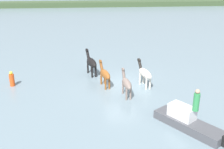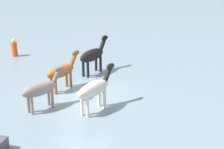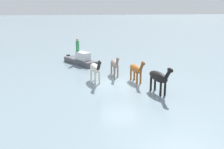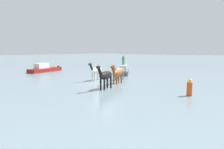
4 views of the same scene
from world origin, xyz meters
TOP-DOWN VIEW (x-y plane):
  - ground_plane at (0.00, 0.00)m, footprint 205.11×205.11m
  - horse_mid_herd at (-1.27, -0.27)m, footprint 0.91×2.23m
  - horse_dun_straggler at (1.62, -0.53)m, footprint 0.93×2.35m
  - horse_dark_mare at (-2.18, 2.27)m, footprint 1.07×2.45m
  - horse_pinto_flank at (0.05, -2.12)m, footprint 0.66×2.18m
  - boat_launch_far at (2.69, -6.37)m, footprint 3.12×3.84m
  - boat_dinghy_port at (12.87, -1.75)m, footprint 2.58×5.42m
  - person_spotter_bow at (2.94, -6.61)m, footprint 0.32×0.32m
  - buoy_channel_marker at (-8.05, 0.46)m, footprint 0.36×0.36m

SIDE VIEW (x-z plane):
  - ground_plane at x=0.00m, z-range 0.00..0.00m
  - boat_launch_far at x=2.69m, z-range -0.35..0.96m
  - boat_dinghy_port at x=12.87m, z-range -0.36..1.00m
  - buoy_channel_marker at x=-8.05m, z-range -0.06..1.08m
  - horse_pinto_flank at x=0.05m, z-range 0.09..1.77m
  - horse_mid_herd at x=-1.27m, z-range 0.09..1.81m
  - horse_dun_straggler at x=1.62m, z-range 0.09..1.91m
  - horse_dark_mare at x=-2.18m, z-range 0.10..2.01m
  - person_spotter_bow at x=2.94m, z-range 1.12..2.31m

